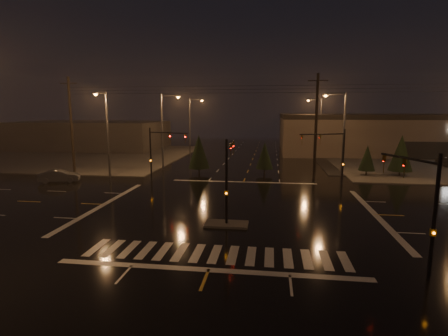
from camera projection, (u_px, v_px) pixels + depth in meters
The scene contains 26 objects.
ground at pixel (233, 209), 28.21m from camera, with size 140.00×140.00×0.00m, color black.
sidewalk_ne at pixel (448, 162), 53.55m from camera, with size 36.00×36.00×0.12m, color #43403B.
sidewalk_nw at pixel (82, 155), 61.52m from camera, with size 36.00×36.00×0.12m, color #43403B.
median_island at pixel (226, 224), 24.29m from camera, with size 3.00×1.60×0.15m, color #43403B.
crosswalk at pixel (215, 254), 19.41m from camera, with size 15.00×2.60×0.01m, color beige.
stop_bar_near at pixel (209, 270), 17.46m from camera, with size 16.00×0.50×0.01m, color beige.
stop_bar_far at pixel (244, 182), 38.97m from camera, with size 16.00×0.50×0.01m, color beige.
retail_building at pixel (437, 132), 67.91m from camera, with size 60.20×28.30×7.20m.
commercial_block at pixel (90, 135), 73.47m from camera, with size 30.00×18.00×5.60m, color #3D3936.
signal_mast_median at pixel (228, 170), 24.60m from camera, with size 0.25×4.59×6.00m.
signal_mast_ne at pixel (334, 150), 36.25m from camera, with size 4.84×1.86×6.00m.
signal_mast_nw at pixel (158, 148), 38.77m from camera, with size 4.84×1.86×6.00m.
signal_mast_se at pixel (423, 199), 16.72m from camera, with size 1.55×3.87×6.00m.
streetlight_1 at pixel (164, 126), 46.35m from camera, with size 2.77×0.32×10.00m.
streetlight_2 at pixel (191, 122), 62.00m from camera, with size 2.77×0.32×10.00m.
streetlight_3 at pixel (341, 128), 41.43m from camera, with size 2.77×0.32×10.00m.
streetlight_4 at pixel (319, 123), 60.98m from camera, with size 2.77×0.32×10.00m.
streetlight_5 at pixel (106, 129), 40.33m from camera, with size 0.32×2.77×10.00m.
utility_pole_0 at pixel (71, 125), 43.82m from camera, with size 2.20×0.32×12.00m.
utility_pole_1 at pixel (316, 126), 39.84m from camera, with size 2.20×0.32×12.00m.
conifer_0 at pixel (367, 158), 42.22m from camera, with size 1.95×1.95×3.75m.
conifer_1 at pixel (401, 153), 41.89m from camera, with size 2.76×2.76×5.01m.
conifer_3 at pixel (199, 152), 43.85m from camera, with size 2.69×2.69×4.90m.
conifer_4 at pixel (265, 155), 43.45m from camera, with size 2.13×2.13×4.02m.
car_parked at pixel (447, 161), 49.63m from camera, with size 1.74×4.32×1.47m, color black.
car_crossing at pixel (59, 176), 38.76m from camera, with size 1.48×4.26×1.40m, color #55585C.
Camera 1 is at (2.97, -27.14, 7.88)m, focal length 28.00 mm.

